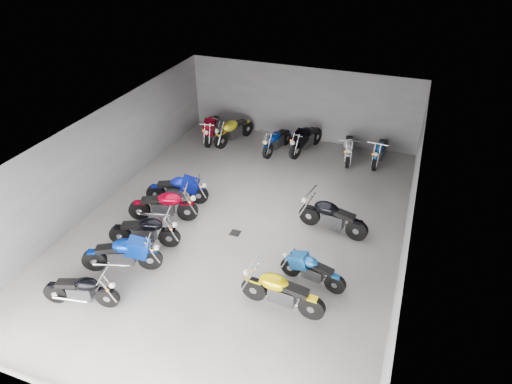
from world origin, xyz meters
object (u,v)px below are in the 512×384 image
motorcycle_back_d (306,139)px  motorcycle_back_e (349,148)px  motorcycle_back_f (380,151)px  motorcycle_right_e (332,217)px  motorcycle_left_e (178,189)px  motorcycle_left_a (81,290)px  motorcycle_left_b (123,254)px  motorcycle_right_c (312,270)px  motorcycle_left_d (164,206)px  motorcycle_back_c (277,140)px  motorcycle_right_b (281,292)px  drain_grate (235,233)px  motorcycle_left_c (145,231)px  motorcycle_back_a (212,128)px  motorcycle_back_b (233,130)px

motorcycle_back_d → motorcycle_back_e: bearing=-165.6°
motorcycle_back_f → motorcycle_right_e: bearing=85.9°
motorcycle_back_e → motorcycle_right_e: bearing=85.3°
motorcycle_left_e → motorcycle_left_a: bearing=-16.4°
motorcycle_left_b → motorcycle_right_c: size_ratio=1.13×
motorcycle_left_d → motorcycle_back_c: (1.91, 5.95, -0.03)m
motorcycle_left_a → motorcycle_back_f: 12.16m
motorcycle_left_d → motorcycle_right_b: 5.33m
drain_grate → motorcycle_left_d: size_ratio=0.15×
motorcycle_left_b → motorcycle_left_a: bearing=-30.0°
motorcycle_left_c → motorcycle_right_b: (4.61, -1.02, 0.02)m
motorcycle_right_e → motorcycle_back_f: (0.80, 5.19, -0.04)m
motorcycle_back_a → motorcycle_back_f: motorcycle_back_a is taller
motorcycle_left_c → motorcycle_right_b: size_ratio=0.94×
drain_grate → motorcycle_right_c: bearing=-25.7°
motorcycle_left_c → drain_grate: bearing=106.9°
motorcycle_right_b → motorcycle_back_d: size_ratio=0.97×
motorcycle_back_e → motorcycle_back_a: bearing=-7.4°
motorcycle_left_c → motorcycle_back_f: size_ratio=1.01×
drain_grate → motorcycle_back_d: 6.32m
motorcycle_left_a → motorcycle_left_c: bearing=162.1°
motorcycle_back_d → motorcycle_left_a: bearing=89.3°
motorcycle_left_e → motorcycle_right_e: 5.34m
motorcycle_back_d → drain_grate: bearing=100.6°
motorcycle_left_e → motorcycle_back_e: motorcycle_left_e is taller
motorcycle_left_d → motorcycle_left_b: bearing=-15.2°
motorcycle_right_b → motorcycle_back_c: 8.82m
drain_grate → motorcycle_back_f: size_ratio=0.15×
motorcycle_right_e → motorcycle_back_e: motorcycle_right_e is taller
motorcycle_left_b → drain_grate: bearing=117.0°
motorcycle_back_f → motorcycle_left_d: bearing=51.4°
motorcycle_right_c → motorcycle_back_d: bearing=26.3°
motorcycle_left_e → motorcycle_back_e: (4.91, 5.26, -0.01)m
motorcycle_right_b → motorcycle_back_e: 8.72m
motorcycle_back_e → motorcycle_left_c: bearing=49.1°
motorcycle_left_c → motorcycle_back_d: motorcycle_back_d is taller
motorcycle_left_d → motorcycle_back_a: motorcycle_back_a is taller
motorcycle_left_b → motorcycle_right_c: (5.11, 1.29, -0.08)m
motorcycle_left_a → motorcycle_right_c: (5.32, 2.81, -0.03)m
motorcycle_right_e → motorcycle_back_b: size_ratio=1.00×
motorcycle_left_b → motorcycle_back_f: motorcycle_left_b is taller
motorcycle_left_e → motorcycle_back_b: 5.10m
motorcycle_left_d → motorcycle_back_a: bearing=172.0°
motorcycle_right_c → motorcycle_left_a: bearing=127.8°
motorcycle_right_c → motorcycle_back_f: (0.79, 7.70, 0.05)m
motorcycle_back_a → motorcycle_left_b: bearing=86.4°
motorcycle_right_c → motorcycle_back_b: bearing=46.0°
motorcycle_left_b → motorcycle_back_d: motorcycle_back_d is taller
motorcycle_left_c → motorcycle_back_b: (-0.29, 7.55, 0.04)m
drain_grate → motorcycle_left_a: (-2.51, -4.16, 0.48)m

